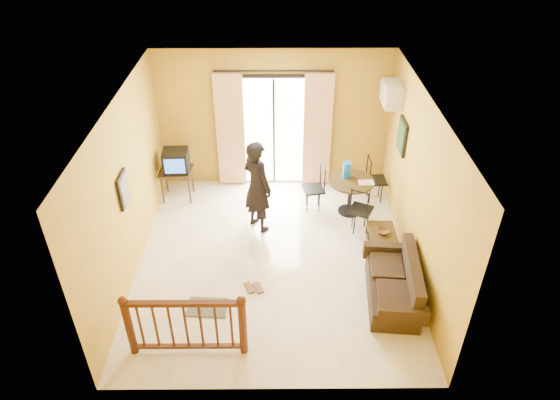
{
  "coord_description": "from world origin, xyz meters",
  "views": [
    {
      "loc": [
        0.06,
        -6.4,
        5.58
      ],
      "look_at": [
        0.11,
        0.2,
        1.08
      ],
      "focal_mm": 32.0,
      "sensor_mm": 36.0,
      "label": 1
    }
  ],
  "objects_px": {
    "television": "(176,161)",
    "dining_table": "(351,187)",
    "coffee_table": "(383,241)",
    "sofa": "(396,285)",
    "standing_person": "(257,186)"
  },
  "relations": [
    {
      "from": "coffee_table",
      "to": "dining_table",
      "type": "bearing_deg",
      "value": 109.3
    },
    {
      "from": "dining_table",
      "to": "standing_person",
      "type": "bearing_deg",
      "value": -165.25
    },
    {
      "from": "television",
      "to": "standing_person",
      "type": "relative_size",
      "value": 0.28
    },
    {
      "from": "standing_person",
      "to": "television",
      "type": "bearing_deg",
      "value": 15.72
    },
    {
      "from": "coffee_table",
      "to": "sofa",
      "type": "height_order",
      "value": "sofa"
    },
    {
      "from": "television",
      "to": "sofa",
      "type": "height_order",
      "value": "television"
    },
    {
      "from": "coffee_table",
      "to": "sofa",
      "type": "relative_size",
      "value": 0.52
    },
    {
      "from": "television",
      "to": "coffee_table",
      "type": "xyz_separation_m",
      "value": [
        3.72,
        -1.7,
        -0.6
      ]
    },
    {
      "from": "television",
      "to": "dining_table",
      "type": "relative_size",
      "value": 0.58
    },
    {
      "from": "television",
      "to": "standing_person",
      "type": "height_order",
      "value": "standing_person"
    },
    {
      "from": "television",
      "to": "standing_person",
      "type": "xyz_separation_m",
      "value": [
        1.58,
        -0.96,
        0.03
      ]
    },
    {
      "from": "dining_table",
      "to": "sofa",
      "type": "relative_size",
      "value": 0.54
    },
    {
      "from": "standing_person",
      "to": "coffee_table",
      "type": "bearing_deg",
      "value": -152.1
    },
    {
      "from": "television",
      "to": "coffee_table",
      "type": "distance_m",
      "value": 4.13
    },
    {
      "from": "dining_table",
      "to": "sofa",
      "type": "distance_m",
      "value": 2.36
    }
  ]
}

